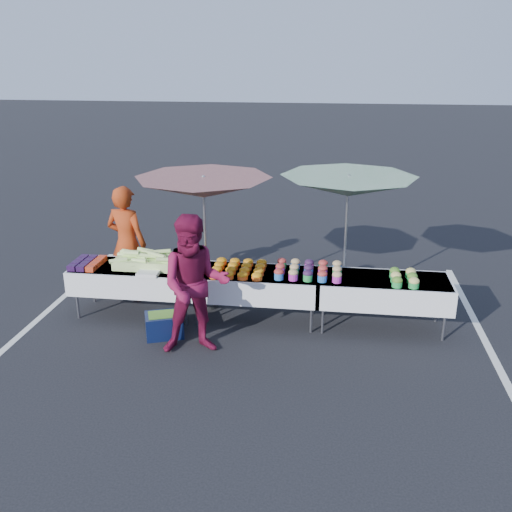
# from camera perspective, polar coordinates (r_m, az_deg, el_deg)

# --- Properties ---
(ground) EXTENTS (80.00, 80.00, 0.00)m
(ground) POSITION_cam_1_polar(r_m,az_deg,el_deg) (8.47, 0.00, -6.39)
(ground) COLOR black
(stripe_left) EXTENTS (0.10, 5.00, 0.00)m
(stripe_left) POSITION_cam_1_polar(r_m,az_deg,el_deg) (9.41, -19.76, -4.85)
(stripe_left) COLOR silver
(stripe_left) RESTS_ON ground
(stripe_right) EXTENTS (0.10, 5.00, 0.00)m
(stripe_right) POSITION_cam_1_polar(r_m,az_deg,el_deg) (8.69, 21.59, -7.18)
(stripe_right) COLOR silver
(stripe_right) RESTS_ON ground
(table_left) EXTENTS (1.86, 0.81, 0.75)m
(table_left) POSITION_cam_1_polar(r_m,az_deg,el_deg) (8.65, -11.91, -2.07)
(table_left) COLOR white
(table_left) RESTS_ON ground
(table_center) EXTENTS (1.86, 0.81, 0.75)m
(table_center) POSITION_cam_1_polar(r_m,az_deg,el_deg) (8.24, 0.00, -2.73)
(table_center) COLOR white
(table_center) RESTS_ON ground
(table_right) EXTENTS (1.86, 0.81, 0.75)m
(table_right) POSITION_cam_1_polar(r_m,az_deg,el_deg) (8.21, 12.57, -3.31)
(table_right) COLOR white
(table_right) RESTS_ON ground
(berry_punnets) EXTENTS (0.40, 0.54, 0.08)m
(berry_punnets) POSITION_cam_1_polar(r_m,az_deg,el_deg) (8.78, -16.50, -0.68)
(berry_punnets) COLOR black
(berry_punnets) RESTS_ON table_left
(corn_pile) EXTENTS (1.16, 0.57, 0.26)m
(corn_pile) POSITION_cam_1_polar(r_m,az_deg,el_deg) (8.52, -10.30, -0.44)
(corn_pile) COLOR #B5E173
(corn_pile) RESTS_ON table_left
(plastic_bags) EXTENTS (0.30, 0.25, 0.05)m
(plastic_bags) POSITION_cam_1_polar(r_m,az_deg,el_deg) (8.22, -10.71, -1.70)
(plastic_bags) COLOR white
(plastic_bags) RESTS_ON table_left
(carrot_bowls) EXTENTS (0.75, 0.69, 0.11)m
(carrot_bowls) POSITION_cam_1_polar(r_m,az_deg,el_deg) (8.18, -1.74, -1.27)
(carrot_bowls) COLOR orange
(carrot_bowls) RESTS_ON table_center
(potato_cups) EXTENTS (0.94, 0.58, 0.16)m
(potato_cups) POSITION_cam_1_polar(r_m,az_deg,el_deg) (8.09, 5.28, -1.37)
(potato_cups) COLOR blue
(potato_cups) RESTS_ON table_right
(bean_baskets) EXTENTS (0.36, 0.50, 0.15)m
(bean_baskets) POSITION_cam_1_polar(r_m,az_deg,el_deg) (8.06, 14.59, -2.09)
(bean_baskets) COLOR green
(bean_baskets) RESTS_ON table_right
(vendor) EXTENTS (0.75, 0.59, 1.83)m
(vendor) POSITION_cam_1_polar(r_m,az_deg,el_deg) (9.13, -12.78, 1.24)
(vendor) COLOR #A33412
(vendor) RESTS_ON ground
(customer) EXTENTS (1.04, 0.90, 1.85)m
(customer) POSITION_cam_1_polar(r_m,az_deg,el_deg) (7.31, -6.12, -2.92)
(customer) COLOR maroon
(customer) RESTS_ON ground
(umbrella_left) EXTENTS (2.19, 2.19, 2.06)m
(umbrella_left) POSITION_cam_1_polar(r_m,az_deg,el_deg) (8.37, -5.26, 6.75)
(umbrella_left) COLOR black
(umbrella_left) RESTS_ON ground
(umbrella_right) EXTENTS (2.09, 2.09, 2.06)m
(umbrella_right) POSITION_cam_1_polar(r_m,az_deg,el_deg) (8.51, 9.22, 6.82)
(umbrella_right) COLOR black
(umbrella_right) RESTS_ON ground
(storage_bin) EXTENTS (0.61, 0.53, 0.33)m
(storage_bin) POSITION_cam_1_polar(r_m,az_deg,el_deg) (8.05, -9.16, -6.77)
(storage_bin) COLOR #0B1437
(storage_bin) RESTS_ON ground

